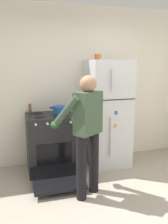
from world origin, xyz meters
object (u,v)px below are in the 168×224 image
object	(u,v)px
red_pot	(61,110)
refrigerator	(107,113)
person_cook	(86,126)
coffee_mug	(97,57)
stove_range	(51,143)
pepper_mill	(30,108)

from	to	relation	value
red_pot	refrigerator	bearing A→B (deg)	3.47
person_cook	red_pot	size ratio (longest dim) A/B	4.73
refrigerator	coffee_mug	xyz separation A→B (m)	(-0.18, 0.05, 0.95)
refrigerator	stove_range	world-z (taller)	refrigerator
red_pot	coffee_mug	world-z (taller)	coffee_mug
stove_range	person_cook	bearing A→B (deg)	-69.53
refrigerator	coffee_mug	size ratio (longest dim) A/B	16.03
person_cook	refrigerator	bearing A→B (deg)	53.78
pepper_mill	person_cook	bearing A→B (deg)	-60.17
coffee_mug	red_pot	bearing A→B (deg)	-171.16
refrigerator	pepper_mill	bearing A→B (deg)	171.11
stove_range	person_cook	distance (m)	1.06
coffee_mug	person_cook	bearing A→B (deg)	-116.80
stove_range	pepper_mill	xyz separation A→B (m)	(-0.30, 0.22, 0.56)
red_pot	stove_range	bearing A→B (deg)	168.69
red_pot	coffee_mug	size ratio (longest dim) A/B	3.02
person_cook	pepper_mill	bearing A→B (deg)	119.83
refrigerator	red_pot	distance (m)	0.83
stove_range	person_cook	xyz separation A→B (m)	(0.33, -0.87, 0.50)
person_cook	red_pot	xyz separation A→B (m)	(-0.17, 0.84, 0.05)
coffee_mug	stove_range	bearing A→B (deg)	-175.16
refrigerator	stove_range	size ratio (longest dim) A/B	1.46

